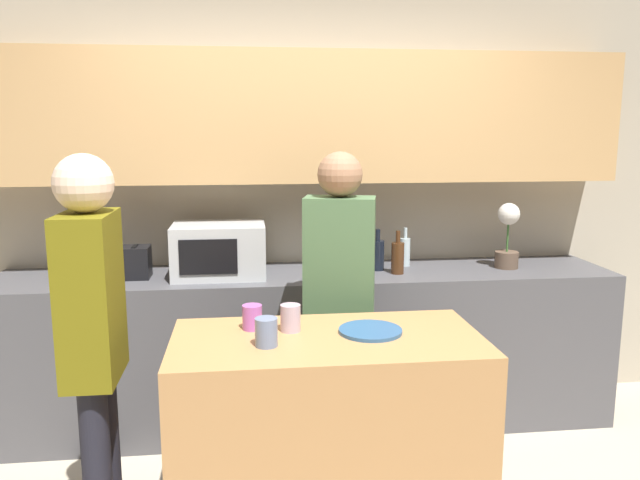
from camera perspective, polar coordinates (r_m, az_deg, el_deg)
back_wall at (r=3.84m, az=-1.54°, el=6.80°), size 6.40×0.40×2.70m
back_counter at (r=3.79m, az=-1.08°, el=-9.85°), size 3.60×0.62×0.93m
kitchen_island at (r=2.71m, az=0.66°, el=-18.26°), size 1.25×0.63×0.94m
microwave at (r=3.60m, az=-9.22°, el=-0.91°), size 0.52×0.39×0.30m
toaster at (r=3.67m, az=-17.28°, el=-1.97°), size 0.26×0.16×0.18m
potted_plant at (r=3.91m, az=16.79°, el=0.38°), size 0.14×0.14×0.39m
bottle_0 at (r=3.72m, az=5.28°, el=-1.32°), size 0.08×0.08×0.25m
bottle_1 at (r=3.64m, az=7.11°, el=-1.58°), size 0.07×0.07×0.25m
bottle_2 at (r=3.86m, az=7.78°, el=-1.02°), size 0.06×0.06×0.24m
plate_on_island at (r=2.58m, az=4.63°, el=-8.27°), size 0.26×0.26×0.01m
cup_0 at (r=2.41m, az=-4.93°, el=-8.39°), size 0.09×0.09×0.11m
cup_1 at (r=2.58m, az=-2.72°, el=-7.13°), size 0.08×0.08×0.11m
cup_2 at (r=2.62m, az=-6.21°, el=-7.03°), size 0.08×0.08×0.10m
person_left at (r=2.56m, az=-20.03°, el=-7.86°), size 0.22×0.34×1.67m
person_center at (r=3.07m, az=1.78°, el=-4.48°), size 0.37×0.26×1.65m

